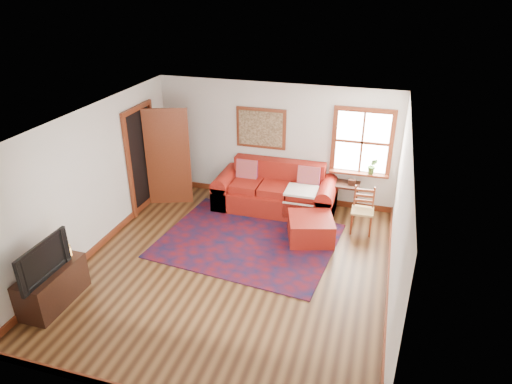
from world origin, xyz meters
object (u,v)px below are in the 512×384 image
(ladder_back_chair, at_px, (363,208))
(red_ottoman, at_px, (311,229))
(side_table, at_px, (346,189))
(media_cabinet, at_px, (53,286))
(red_leather_sofa, at_px, (276,194))

(ladder_back_chair, bearing_deg, red_ottoman, -144.32)
(red_ottoman, height_order, ladder_back_chair, ladder_back_chair)
(side_table, bearing_deg, media_cabinet, -133.00)
(ladder_back_chair, relative_size, media_cabinet, 0.82)
(red_ottoman, distance_m, media_cabinet, 4.35)
(side_table, height_order, ladder_back_chair, ladder_back_chair)
(red_ottoman, xyz_separation_m, media_cabinet, (-3.32, -2.82, 0.07))
(red_leather_sofa, xyz_separation_m, red_ottoman, (0.92, -1.04, -0.09))
(red_leather_sofa, relative_size, side_table, 3.76)
(red_leather_sofa, distance_m, red_ottoman, 1.39)
(red_ottoman, distance_m, side_table, 1.35)
(red_ottoman, xyz_separation_m, side_table, (0.47, 1.23, 0.30))
(ladder_back_chair, distance_m, media_cabinet, 5.42)
(ladder_back_chair, xyz_separation_m, media_cabinet, (-4.18, -3.44, -0.17))
(side_table, bearing_deg, red_leather_sofa, -171.93)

